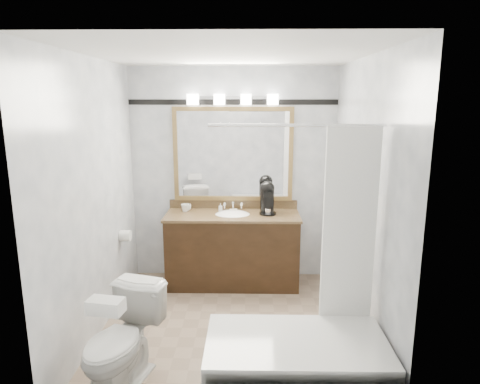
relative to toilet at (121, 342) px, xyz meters
name	(u,v)px	position (x,y,z in m)	size (l,w,h in m)	color
room	(228,201)	(0.76, 0.85, 0.87)	(2.42, 2.62, 2.52)	gray
vanity	(233,248)	(0.76, 1.87, 0.06)	(1.53, 0.58, 0.97)	black
mirror	(233,154)	(0.76, 2.14, 1.12)	(1.40, 0.04, 1.10)	olive
vanity_light_bar	(233,99)	(0.76, 2.08, 1.76)	(1.02, 0.14, 0.12)	silver
accent_stripe	(233,102)	(0.76, 2.15, 1.72)	(2.40, 0.01, 0.06)	black
bathtub	(299,359)	(1.31, -0.04, -0.10)	(1.30, 0.75, 1.96)	white
tp_roll	(125,236)	(-0.38, 1.52, 0.32)	(0.12, 0.12, 0.11)	white
toilet	(121,342)	(0.00, 0.00, 0.00)	(0.42, 0.74, 0.76)	white
tissue_box	(106,306)	(0.00, -0.27, 0.43)	(0.23, 0.13, 0.10)	white
coffee_maker	(267,197)	(1.16, 1.92, 0.66)	(0.19, 0.24, 0.37)	black
cup_left	(187,207)	(0.22, 2.02, 0.51)	(0.10, 0.10, 0.08)	white
cup_right	(185,208)	(0.20, 1.98, 0.51)	(0.09, 0.09, 0.08)	white
soap_bottle_a	(220,207)	(0.62, 2.00, 0.52)	(0.04, 0.04, 0.09)	white
soap_bar	(233,210)	(0.77, 1.99, 0.49)	(0.08, 0.05, 0.03)	beige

